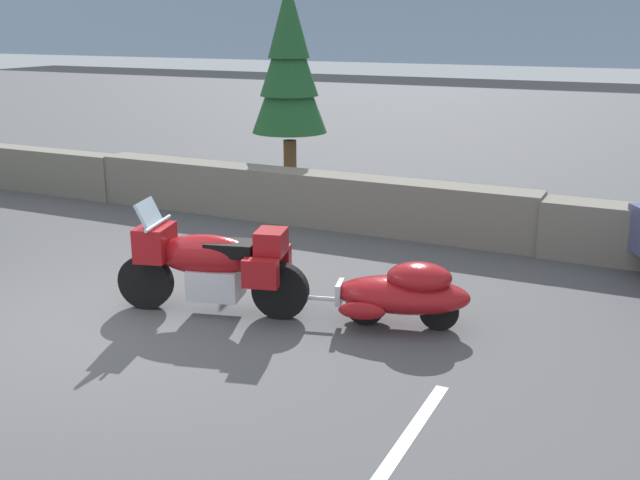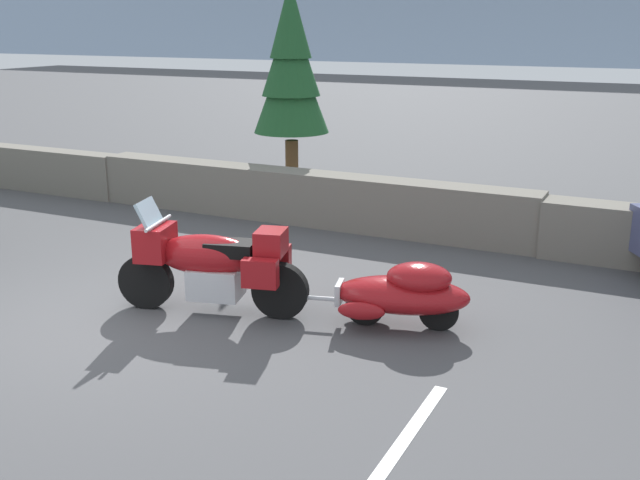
{
  "view_description": "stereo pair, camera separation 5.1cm",
  "coord_description": "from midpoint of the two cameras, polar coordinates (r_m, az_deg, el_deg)",
  "views": [
    {
      "loc": [
        5.65,
        -5.92,
        3.3
      ],
      "look_at": [
        2.02,
        1.63,
        0.85
      ],
      "focal_mm": 41.89,
      "sensor_mm": 36.0,
      "label": 1
    },
    {
      "loc": [
        5.69,
        -5.9,
        3.3
      ],
      "look_at": [
        2.02,
        1.63,
        0.85
      ],
      "focal_mm": 41.89,
      "sensor_mm": 36.0,
      "label": 2
    }
  ],
  "objects": [
    {
      "name": "ground_plane",
      "position": [
        8.83,
        -16.6,
        -6.37
      ],
      "size": [
        80.0,
        80.0,
        0.0
      ],
      "primitive_type": "plane",
      "color": "#4C4C4F"
    },
    {
      "name": "car_shaped_trailer",
      "position": [
        8.37,
        6.55,
        -4.0
      ],
      "size": [
        2.22,
        1.07,
        0.76
      ],
      "color": "black",
      "rests_on": "ground"
    },
    {
      "name": "touring_motorcycle",
      "position": [
        8.75,
        -8.2,
        -1.69
      ],
      "size": [
        2.27,
        1.09,
        1.33
      ],
      "color": "black",
      "rests_on": "ground"
    },
    {
      "name": "pine_tree_secondary",
      "position": [
        13.99,
        -2.13,
        13.18
      ],
      "size": [
        1.4,
        1.4,
        4.07
      ],
      "color": "brown",
      "rests_on": "ground"
    },
    {
      "name": "stone_guard_wall",
      "position": [
        12.44,
        0.86,
        2.96
      ],
      "size": [
        24.0,
        0.63,
        0.88
      ],
      "color": "slate",
      "rests_on": "ground"
    }
  ]
}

